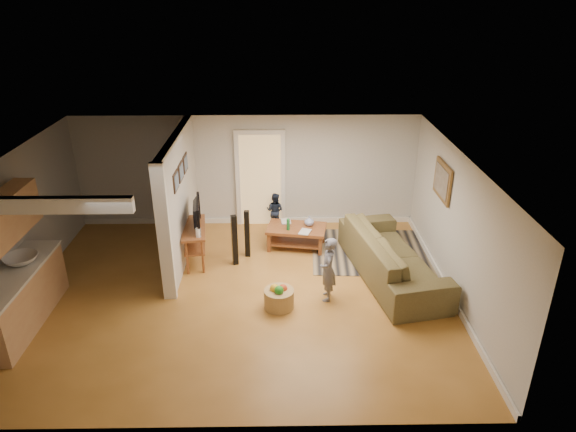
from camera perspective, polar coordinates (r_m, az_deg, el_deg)
The scene contains 11 objects.
ground at distance 9.28m, azimuth -5.40°, elevation -8.61°, with size 7.50×7.50×0.00m, color #996427.
room_shell at distance 9.11m, azimuth -12.26°, elevation 0.67°, with size 7.54×6.02×2.52m.
area_rug at distance 10.76m, azimuth 10.04°, elevation -3.88°, with size 2.73×1.99×0.01m, color black.
sofa at distance 9.95m, azimuth 11.29°, elevation -6.54°, with size 2.95×1.15×0.86m, color #4B4125.
coffee_table at distance 10.61m, azimuth 1.04°, elevation -1.72°, with size 1.29×0.89×0.71m.
tv_console at distance 10.13m, azimuth -10.35°, elevation -1.56°, with size 0.60×1.22×1.01m.
speaker_left at distance 9.97m, azimuth -5.96°, elevation -2.69°, with size 0.10×0.10×1.04m, color black.
speaker_right at distance 10.24m, azimuth -4.55°, elevation -1.99°, with size 0.10×0.10×0.99m, color black.
toy_basket at distance 8.81m, azimuth -1.00°, elevation -9.05°, with size 0.51×0.51×0.45m.
child at distance 9.16m, azimuth 4.36°, elevation -9.08°, with size 0.43×0.28×1.17m, color slate.
toddler at distance 11.61m, azimuth -1.45°, elevation -1.29°, with size 0.41×0.32×0.84m, color #1C253B.
Camera 1 is at (0.74, -7.74, 5.07)m, focal length 32.00 mm.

